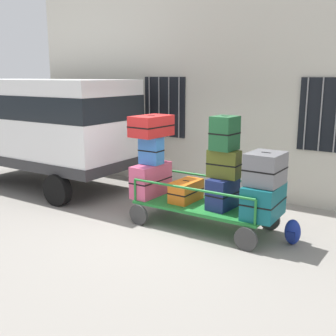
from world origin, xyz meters
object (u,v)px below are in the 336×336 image
Objects in this scene: luggage_cart at (203,208)px; suitcase_left_middle at (151,150)px; van at (43,121)px; suitcase_midright_bottom at (264,201)px; suitcase_midleft_bottom at (186,191)px; suitcase_left_bottom at (151,180)px; suitcase_center_middle at (224,164)px; suitcase_center_top at (225,133)px; suitcase_midright_middle at (265,169)px; suitcase_left_top at (151,126)px; backpack at (292,232)px; suitcase_center_bottom at (223,193)px.

luggage_cart is 1.53m from suitcase_left_middle.
suitcase_midright_bottom is at bearing -4.52° from van.
suitcase_midright_bottom reaches higher than suitcase_midleft_bottom.
suitcase_left_bottom is (3.66, -0.47, -0.90)m from van.
suitcase_midleft_bottom is 0.99m from suitcase_center_middle.
suitcase_center_top reaches higher than luggage_cart.
suitcase_left_middle is at bearing 179.60° from suitcase_midright_middle.
suitcase_center_top is at bearing 177.08° from suitcase_midright_middle.
suitcase_left_top is at bearing -179.45° from suitcase_center_middle.
suitcase_left_middle reaches higher than luggage_cart.
van is 10.99× the size of backpack.
van reaches higher than suitcase_left_bottom.
suitcase_midleft_bottom is 1.40m from suitcase_center_top.
suitcase_left_middle is 0.92× the size of suitcase_center_top.
luggage_cart is 0.97m from suitcase_center_middle.
suitcase_center_bottom is 1.15× the size of suitcase_center_middle.
backpack is at bearing 15.58° from suitcase_midright_middle.
suitcase_left_top reaches higher than suitcase_midleft_bottom.
suitcase_center_top is at bearing -175.71° from backpack.
suitcase_center_middle is at bearing 2.67° from luggage_cart.
suitcase_center_middle reaches higher than backpack.
luggage_cart is 3.56× the size of suitcase_midleft_bottom.
van is 3.69m from suitcase_left_top.
suitcase_center_bottom is at bearing 0.72° from suitcase_left_middle.
suitcase_center_top reaches higher than suitcase_center_middle.
suitcase_center_top is (0.78, -0.02, 1.17)m from suitcase_midleft_bottom.
suitcase_midright_bottom is (1.56, -0.06, 0.08)m from suitcase_midleft_bottom.
suitcase_left_middle is at bearing -179.13° from suitcase_center_top.
suitcase_midright_middle is at bearing -164.42° from backpack.
suitcase_left_bottom is 1.07m from suitcase_left_top.
suitcase_midleft_bottom is (0.78, 0.03, -1.19)m from suitcase_left_top.
suitcase_midleft_bottom is 1.05× the size of suitcase_midright_middle.
suitcase_center_middle is (1.56, 0.03, -0.10)m from suitcase_left_middle.
suitcase_midleft_bottom is at bearing 178.48° from suitcase_center_bottom.
suitcase_midright_bottom is at bearing -0.21° from suitcase_left_bottom.
suitcase_left_middle is 0.76× the size of suitcase_midleft_bottom.
van is 8.08× the size of suitcase_center_top.
suitcase_center_top reaches higher than suitcase_left_bottom.
suitcase_midright_bottom is at bearing -90.00° from suitcase_midright_middle.
luggage_cart is at bearing -176.22° from backpack.
suitcase_left_middle is at bearing 179.49° from suitcase_midright_bottom.
suitcase_midright_middle reaches higher than suitcase_center_bottom.
suitcase_center_top reaches higher than suitcase_left_middle.
luggage_cart is 0.47m from suitcase_midleft_bottom.
suitcase_center_top reaches higher than backpack.
suitcase_left_bottom is 0.59m from suitcase_left_middle.
van reaches higher than suitcase_center_top.
luggage_cart is at bearing -177.87° from suitcase_center_top.
suitcase_center_bottom is at bearing 1.17° from suitcase_left_bottom.
suitcase_midleft_bottom is (0.78, 0.05, -0.12)m from suitcase_left_bottom.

